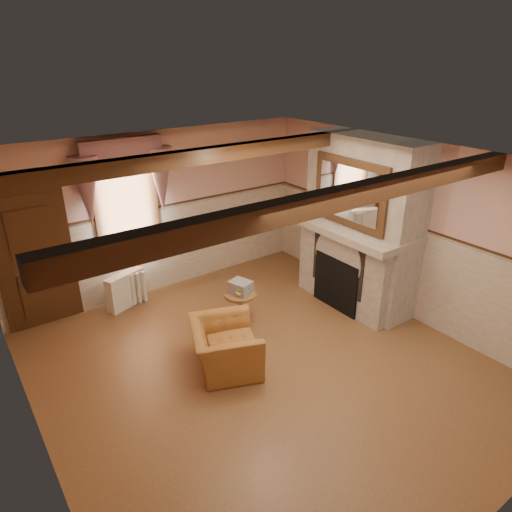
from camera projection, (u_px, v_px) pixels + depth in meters
floor at (263, 367)px, 6.23m from camera, size 5.50×6.00×0.01m
ceiling at (265, 164)px, 5.09m from camera, size 5.50×6.00×0.01m
wall_back at (161, 213)px, 7.88m from camera, size 5.50×0.02×2.80m
wall_front at (502, 420)px, 3.43m from camera, size 5.50×0.02×2.80m
wall_left at (25, 354)px, 4.19m from camera, size 0.02×6.00×2.80m
wall_right at (405, 230)px, 7.12m from camera, size 0.02×6.00×2.80m
wainscot at (264, 321)px, 5.92m from camera, size 5.50×6.00×1.50m
chair_rail at (264, 269)px, 5.62m from camera, size 5.50×6.00×0.08m
firebox at (339, 282)px, 7.56m from camera, size 0.20×0.95×0.90m
armchair at (225, 347)px, 6.12m from camera, size 1.17×1.25×0.65m
side_table at (241, 309)px, 7.13m from camera, size 0.55×0.55×0.55m
book_stack at (241, 287)px, 6.98m from camera, size 0.35×0.38×0.20m
radiator at (126, 290)px, 7.64m from camera, size 0.72×0.42×0.60m
bowl at (364, 226)px, 7.13m from camera, size 0.34×0.34×0.08m
mantel_clock at (330, 210)px, 7.67m from camera, size 0.14×0.24×0.20m
oil_lamp at (333, 208)px, 7.60m from camera, size 0.11×0.11×0.28m
candle_red at (386, 231)px, 6.79m from camera, size 0.06×0.06×0.16m
jar_yellow at (367, 226)px, 7.07m from camera, size 0.06×0.06×0.12m
fireplace at (362, 223)px, 7.40m from camera, size 0.85×2.00×2.80m
mantel at (354, 228)px, 7.32m from camera, size 1.05×2.05×0.12m
overmantel_mirror at (349, 193)px, 6.97m from camera, size 0.06×1.44×1.04m
door at (36, 262)px, 6.86m from camera, size 1.10×0.10×2.10m
window at (126, 206)px, 7.44m from camera, size 1.06×0.08×2.02m
window_drapes at (124, 170)px, 7.13m from camera, size 1.30×0.14×1.40m
ceiling_beam_front at (342, 198)px, 4.24m from camera, size 5.50×0.18×0.20m
ceiling_beam_back at (211, 155)px, 6.02m from camera, size 5.50×0.18×0.20m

